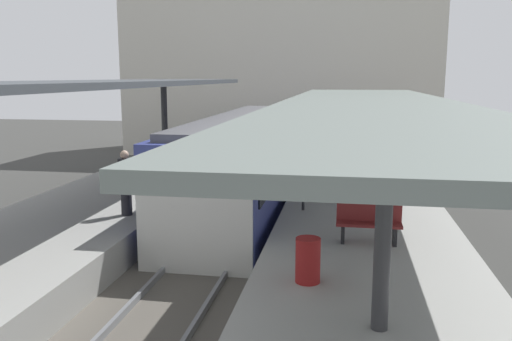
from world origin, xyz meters
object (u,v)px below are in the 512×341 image
object	(u,v)px
commuter_train	(246,163)
passenger_far_end	(405,158)
platform_bench	(369,222)
platform_sign	(304,151)
litter_bin	(308,260)
passenger_mid_platform	(126,182)

from	to	relation	value
commuter_train	passenger_far_end	distance (m)	5.32
platform_bench	platform_sign	bearing A→B (deg)	122.00
platform_sign	passenger_far_end	distance (m)	5.15
litter_bin	passenger_far_end	bearing A→B (deg)	74.21
passenger_mid_platform	commuter_train	bearing A→B (deg)	62.20
passenger_far_end	litter_bin	bearing A→B (deg)	-105.79
commuter_train	passenger_far_end	xyz separation A→B (m)	(5.24, 0.91, 0.17)
litter_bin	platform_sign	bearing A→B (deg)	95.53
platform_bench	litter_bin	size ratio (longest dim) A/B	1.75
passenger_mid_platform	platform_bench	bearing A→B (deg)	-12.19
litter_bin	passenger_far_end	xyz separation A→B (m)	(2.59, 9.15, 0.50)
platform_bench	litter_bin	bearing A→B (deg)	-114.85
litter_bin	passenger_far_end	size ratio (longest dim) A/B	0.46
platform_sign	passenger_mid_platform	distance (m)	4.75
commuter_train	passenger_mid_platform	world-z (taller)	commuter_train
litter_bin	passenger_mid_platform	distance (m)	6.30
commuter_train	platform_sign	distance (m)	3.93
commuter_train	platform_bench	xyz separation A→B (m)	(3.80, -5.78, -0.26)
commuter_train	platform_bench	distance (m)	6.92
platform_sign	litter_bin	bearing A→B (deg)	-84.47
commuter_train	litter_bin	world-z (taller)	commuter_train
platform_bench	passenger_far_end	bearing A→B (deg)	77.80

